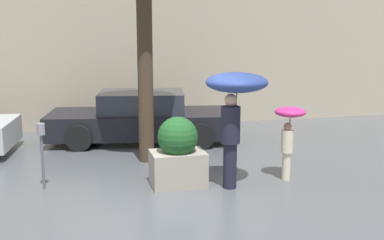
% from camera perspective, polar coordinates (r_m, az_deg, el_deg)
% --- Properties ---
extents(ground_plane, '(40.00, 40.00, 0.00)m').
position_cam_1_polar(ground_plane, '(7.80, -3.41, -10.05)').
color(ground_plane, '#51565B').
extents(building_facade, '(18.00, 0.30, 6.00)m').
position_cam_1_polar(building_facade, '(13.73, -8.68, 11.61)').
color(building_facade, '#B7A88E').
rests_on(building_facade, ground).
extents(planter_box, '(0.96, 0.72, 1.25)m').
position_cam_1_polar(planter_box, '(8.56, -1.69, -3.98)').
color(planter_box, '#9E9384').
rests_on(planter_box, ground).
extents(person_adult, '(1.08, 1.08, 2.03)m').
position_cam_1_polar(person_adult, '(8.33, 5.14, 2.86)').
color(person_adult, '#1E1E2D').
rests_on(person_adult, ground).
extents(person_child, '(0.57, 0.57, 1.36)m').
position_cam_1_polar(person_child, '(9.00, 11.43, -0.67)').
color(person_child, beige).
rests_on(person_child, ground).
extents(parked_car_near, '(4.79, 2.56, 1.25)m').
position_cam_1_polar(parked_car_near, '(12.01, -5.96, 0.18)').
color(parked_car_near, black).
rests_on(parked_car_near, ground).
extents(parking_meter, '(0.14, 0.14, 1.17)m').
position_cam_1_polar(parking_meter, '(8.69, -17.41, -2.49)').
color(parking_meter, '#595B60').
rests_on(parking_meter, ground).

